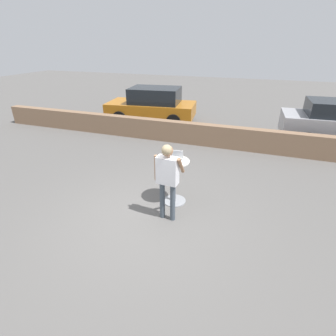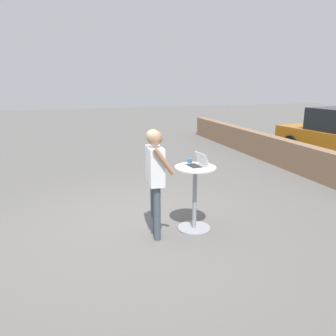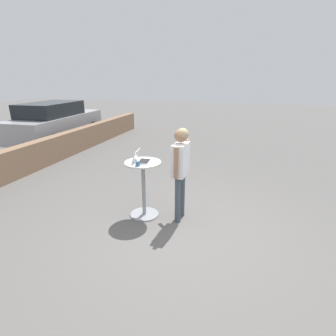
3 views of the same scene
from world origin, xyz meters
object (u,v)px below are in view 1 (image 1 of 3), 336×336
object	(u,v)px
coffee_mug	(165,158)
standing_person	(167,173)
laptop	(175,158)
parked_car_near_street	(152,105)
cafe_table	(175,179)

from	to	relation	value
coffee_mug	standing_person	size ratio (longest dim) A/B	0.06
laptop	coffee_mug	world-z (taller)	laptop
coffee_mug	laptop	bearing A→B (deg)	7.42
coffee_mug	standing_person	bearing A→B (deg)	-66.14
laptop	parked_car_near_street	world-z (taller)	parked_car_near_street
cafe_table	parked_car_near_street	xyz separation A→B (m)	(-3.13, 6.24, 0.18)
cafe_table	parked_car_near_street	distance (m)	6.98
coffee_mug	standing_person	distance (m)	0.74
laptop	parked_car_near_street	bearing A→B (deg)	116.71
coffee_mug	parked_car_near_street	bearing A→B (deg)	114.89
cafe_table	laptop	xyz separation A→B (m)	(-0.01, 0.03, 0.50)
cafe_table	laptop	world-z (taller)	laptop
parked_car_near_street	standing_person	bearing A→B (deg)	-65.21
coffee_mug	cafe_table	bearing A→B (deg)	0.62
standing_person	parked_car_near_street	xyz separation A→B (m)	(-3.20, 6.92, -0.30)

